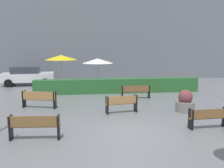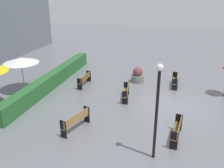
% 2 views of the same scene
% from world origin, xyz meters
% --- Properties ---
extents(ground_plane, '(60.00, 60.00, 0.00)m').
position_xyz_m(ground_plane, '(0.00, 0.00, 0.00)').
color(ground_plane, slate).
extents(bench_near_left, '(1.82, 0.49, 0.88)m').
position_xyz_m(bench_near_left, '(-3.43, -0.33, 0.54)').
color(bench_near_left, brown).
rests_on(bench_near_left, ground).
extents(bench_far_left, '(1.87, 0.87, 0.91)m').
position_xyz_m(bench_far_left, '(-3.91, 4.50, 0.54)').
color(bench_far_left, '#9E7242').
rests_on(bench_far_left, ground).
extents(bench_near_right, '(1.64, 0.43, 0.82)m').
position_xyz_m(bench_near_right, '(3.31, 0.02, 0.48)').
color(bench_near_right, brown).
rests_on(bench_near_right, ground).
extents(bench_mid_center, '(1.64, 0.60, 0.86)m').
position_xyz_m(bench_mid_center, '(0.27, 2.90, 0.51)').
color(bench_mid_center, '#9E7242').
rests_on(bench_mid_center, ground).
extents(bench_back_row, '(1.83, 0.36, 0.83)m').
position_xyz_m(bench_back_row, '(1.75, 6.26, 0.49)').
color(bench_back_row, brown).
rests_on(bench_back_row, ground).
extents(planter_pot, '(0.94, 0.94, 1.11)m').
position_xyz_m(planter_pot, '(3.50, 2.76, 0.48)').
color(planter_pot, slate).
rests_on(planter_pot, ground).
extents(lamp_post, '(0.28, 0.28, 4.09)m').
position_xyz_m(lamp_post, '(-5.04, 0.56, 2.50)').
color(lamp_post, black).
rests_on(lamp_post, ground).
extents(patio_umbrella_white, '(2.28, 2.28, 2.35)m').
position_xyz_m(patio_umbrella_white, '(-0.32, 9.81, 2.17)').
color(patio_umbrella_white, silver).
rests_on(patio_umbrella_white, ground).
extents(hedge_strip, '(11.56, 0.70, 1.00)m').
position_xyz_m(hedge_strip, '(0.97, 8.40, 0.50)').
color(hedge_strip, '#28602D').
rests_on(hedge_strip, ground).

